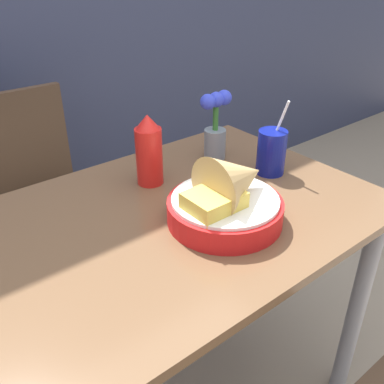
{
  "coord_description": "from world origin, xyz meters",
  "views": [
    {
      "loc": [
        -0.51,
        -0.72,
        1.29
      ],
      "look_at": [
        0.04,
        -0.03,
        0.79
      ],
      "focal_mm": 40.0,
      "sensor_mm": 36.0,
      "label": 1
    }
  ],
  "objects_px": {
    "food_basket": "(229,197)",
    "drink_cup": "(272,154)",
    "chair_far_window": "(31,188)",
    "ketchup_bottle": "(149,151)",
    "flower_vase": "(215,126)"
  },
  "relations": [
    {
      "from": "drink_cup",
      "to": "food_basket",
      "type": "bearing_deg",
      "value": -158.71
    },
    {
      "from": "food_basket",
      "to": "flower_vase",
      "type": "relative_size",
      "value": 1.31
    },
    {
      "from": "ketchup_bottle",
      "to": "drink_cup",
      "type": "distance_m",
      "value": 0.35
    },
    {
      "from": "food_basket",
      "to": "ketchup_bottle",
      "type": "bearing_deg",
      "value": 98.01
    },
    {
      "from": "food_basket",
      "to": "drink_cup",
      "type": "relative_size",
      "value": 1.25
    },
    {
      "from": "food_basket",
      "to": "drink_cup",
      "type": "xyz_separation_m",
      "value": [
        0.26,
        0.1,
        -0.0
      ]
    },
    {
      "from": "ketchup_bottle",
      "to": "flower_vase",
      "type": "relative_size",
      "value": 0.95
    },
    {
      "from": "ketchup_bottle",
      "to": "drink_cup",
      "type": "bearing_deg",
      "value": -29.22
    },
    {
      "from": "chair_far_window",
      "to": "ketchup_bottle",
      "type": "xyz_separation_m",
      "value": [
        0.16,
        -0.57,
        0.3
      ]
    },
    {
      "from": "food_basket",
      "to": "ketchup_bottle",
      "type": "distance_m",
      "value": 0.28
    },
    {
      "from": "drink_cup",
      "to": "flower_vase",
      "type": "bearing_deg",
      "value": 108.33
    },
    {
      "from": "ketchup_bottle",
      "to": "flower_vase",
      "type": "bearing_deg",
      "value": 1.95
    },
    {
      "from": "chair_far_window",
      "to": "ketchup_bottle",
      "type": "distance_m",
      "value": 0.67
    },
    {
      "from": "chair_far_window",
      "to": "food_basket",
      "type": "distance_m",
      "value": 0.91
    },
    {
      "from": "chair_far_window",
      "to": "drink_cup",
      "type": "height_order",
      "value": "drink_cup"
    }
  ]
}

